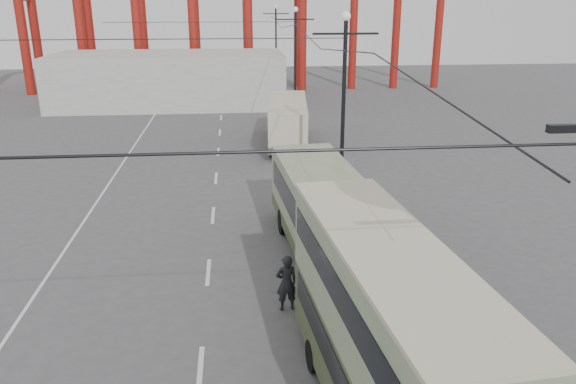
{
  "coord_description": "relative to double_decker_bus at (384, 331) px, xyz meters",
  "views": [
    {
      "loc": [
        0.17,
        -9.43,
        9.79
      ],
      "look_at": [
        2.09,
        10.37,
        3.0
      ],
      "focal_mm": 35.0,
      "sensor_mm": 36.0,
      "label": 1
    }
  ],
  "objects": [
    {
      "name": "road_markings",
      "position": [
        -4.25,
        18.45,
        -2.73
      ],
      "size": [
        12.52,
        120.0,
        0.01
      ],
      "color": "silver",
      "rests_on": "ground"
    },
    {
      "name": "lamp_post_mid",
      "position": [
        2.21,
        16.75,
        1.95
      ],
      "size": [
        3.2,
        0.44,
        9.32
      ],
      "color": "black",
      "rests_on": "ground"
    },
    {
      "name": "lamp_post_far",
      "position": [
        2.21,
        38.75,
        1.95
      ],
      "size": [
        3.2,
        0.44,
        9.32
      ],
      "color": "black",
      "rests_on": "ground"
    },
    {
      "name": "lamp_post_distant",
      "position": [
        2.21,
        60.75,
        1.95
      ],
      "size": [
        3.2,
        0.44,
        9.32
      ],
      "color": "black",
      "rests_on": "ground"
    },
    {
      "name": "fairground_shed",
      "position": [
        -9.39,
        45.75,
        -0.23
      ],
      "size": [
        22.0,
        10.0,
        5.0
      ],
      "primitive_type": "cube",
      "color": "#A0A09B",
      "rests_on": "ground"
    },
    {
      "name": "double_decker_bus",
      "position": [
        0.0,
        0.0,
        0.0
      ],
      "size": [
        3.09,
        9.25,
        4.88
      ],
      "rotation": [
        0.0,
        0.0,
        0.09
      ],
      "color": "#303C20",
      "rests_on": "ground"
    },
    {
      "name": "single_decker_green",
      "position": [
        0.26,
        8.72,
        -0.8
      ],
      "size": [
        3.61,
        12.24,
        3.41
      ],
      "rotation": [
        0.0,
        0.0,
        0.07
      ],
      "color": "gray",
      "rests_on": "ground"
    },
    {
      "name": "single_decker_cream",
      "position": [
        0.58,
        28.37,
        -0.97
      ],
      "size": [
        3.53,
        10.23,
        3.12
      ],
      "rotation": [
        0.0,
        0.0,
        -0.1
      ],
      "color": "beige",
      "rests_on": "ground"
    },
    {
      "name": "pedestrian",
      "position": [
        -1.68,
        5.77,
        -1.75
      ],
      "size": [
        0.79,
        0.58,
        1.97
      ],
      "primitive_type": "imported",
      "rotation": [
        0.0,
        0.0,
        3.31
      ],
      "color": "black",
      "rests_on": "ground"
    }
  ]
}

